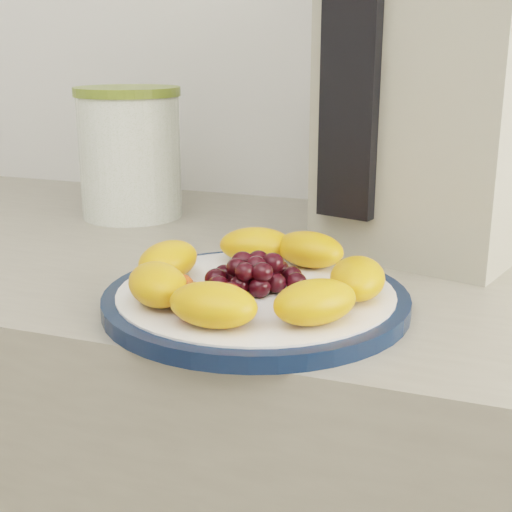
% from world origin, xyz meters
% --- Properties ---
extents(plate_rim, '(0.28, 0.28, 0.01)m').
position_xyz_m(plate_rim, '(0.07, 1.02, 0.91)').
color(plate_rim, '#0C1A33').
rests_on(plate_rim, counter).
extents(plate_face, '(0.26, 0.26, 0.02)m').
position_xyz_m(plate_face, '(0.07, 1.02, 0.91)').
color(plate_face, white).
rests_on(plate_face, counter).
extents(canister, '(0.17, 0.17, 0.17)m').
position_xyz_m(canister, '(-0.22, 1.31, 0.98)').
color(canister, '#4F6924').
rests_on(canister, counter).
extents(canister_lid, '(0.18, 0.18, 0.01)m').
position_xyz_m(canister_lid, '(-0.22, 1.31, 1.07)').
color(canister_lid, olive).
rests_on(canister_lid, canister).
extents(appliance_body, '(0.28, 0.34, 0.37)m').
position_xyz_m(appliance_body, '(0.20, 1.32, 1.08)').
color(appliance_body, '#AAA690').
rests_on(appliance_body, counter).
extents(appliance_panel, '(0.07, 0.04, 0.27)m').
position_xyz_m(appliance_panel, '(0.11, 1.19, 1.09)').
color(appliance_panel, black).
rests_on(appliance_panel, appliance_body).
extents(fruit_plate, '(0.24, 0.24, 0.04)m').
position_xyz_m(fruit_plate, '(0.07, 1.02, 0.93)').
color(fruit_plate, orange).
rests_on(fruit_plate, plate_face).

